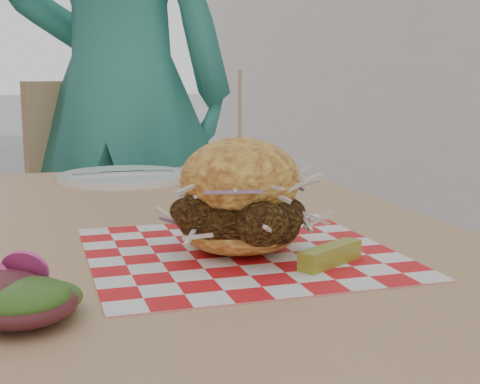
# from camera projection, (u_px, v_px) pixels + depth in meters

# --- Properties ---
(diner) EXTENTS (0.79, 0.66, 1.85)m
(diner) POSITION_uv_depth(u_px,v_px,m) (119.00, 90.00, 1.97)
(diner) COLOR teal
(diner) RESTS_ON ground
(patio_table) EXTENTS (0.80, 1.20, 0.75)m
(patio_table) POSITION_uv_depth(u_px,v_px,m) (164.00, 275.00, 0.99)
(patio_table) COLOR tan
(patio_table) RESTS_ON ground
(patio_chair) EXTENTS (0.54, 0.54, 0.95)m
(patio_chair) POSITION_uv_depth(u_px,v_px,m) (87.00, 214.00, 2.02)
(patio_chair) COLOR tan
(patio_chair) RESTS_ON ground
(paper_liner) EXTENTS (0.36, 0.36, 0.00)m
(paper_liner) POSITION_uv_depth(u_px,v_px,m) (240.00, 252.00, 0.81)
(paper_liner) COLOR red
(paper_liner) RESTS_ON patio_table
(sandwich) EXTENTS (0.19, 0.19, 0.22)m
(sandwich) POSITION_uv_depth(u_px,v_px,m) (240.00, 203.00, 0.80)
(sandwich) COLOR #F2BB44
(sandwich) RESTS_ON paper_liner
(pickle_spear) EXTENTS (0.09, 0.07, 0.02)m
(pickle_spear) POSITION_uv_depth(u_px,v_px,m) (330.00, 255.00, 0.75)
(pickle_spear) COLOR olive
(pickle_spear) RESTS_ON paper_liner
(side_salad) EXTENTS (0.14, 0.14, 0.05)m
(side_salad) POSITION_uv_depth(u_px,v_px,m) (9.00, 300.00, 0.59)
(side_salad) COLOR #3F1419
(side_salad) RESTS_ON patio_table
(place_setting) EXTENTS (0.27, 0.27, 0.02)m
(place_setting) POSITION_uv_depth(u_px,v_px,m) (124.00, 177.00, 1.39)
(place_setting) COLOR white
(place_setting) RESTS_ON patio_table
(kraft_tray) EXTENTS (0.15, 0.12, 0.06)m
(kraft_tray) POSITION_uv_depth(u_px,v_px,m) (247.00, 171.00, 1.36)
(kraft_tray) COLOR olive
(kraft_tray) RESTS_ON patio_table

